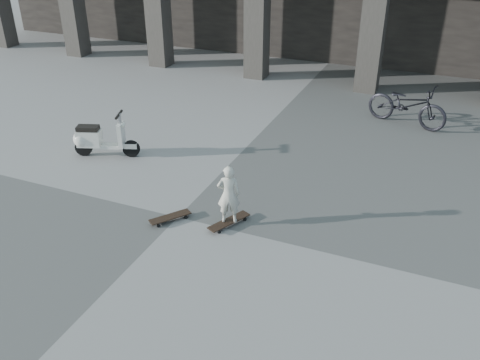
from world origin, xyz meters
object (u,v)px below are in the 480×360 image
at_px(skateboard_spare, 170,217).
at_px(child, 229,194).
at_px(bicycle, 407,105).
at_px(longboard, 229,222).
at_px(scooter, 95,139).

height_order(skateboard_spare, child, child).
bearing_deg(bicycle, child, 174.79).
bearing_deg(bicycle, skateboard_spare, 167.85).
relative_size(longboard, child, 0.80).
xyz_separation_m(longboard, child, (0.00, -0.00, 0.55)).
height_order(skateboard_spare, scooter, scooter).
relative_size(skateboard_spare, scooter, 0.51).
bearing_deg(child, scooter, -42.73).
relative_size(child, scooter, 0.76).
distance_m(longboard, bicycle, 6.43).
bearing_deg(bicycle, longboard, 174.79).
height_order(longboard, skateboard_spare, skateboard_spare).
distance_m(child, bicycle, 6.42).
distance_m(skateboard_spare, child, 1.19).
bearing_deg(scooter, bicycle, 17.14).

